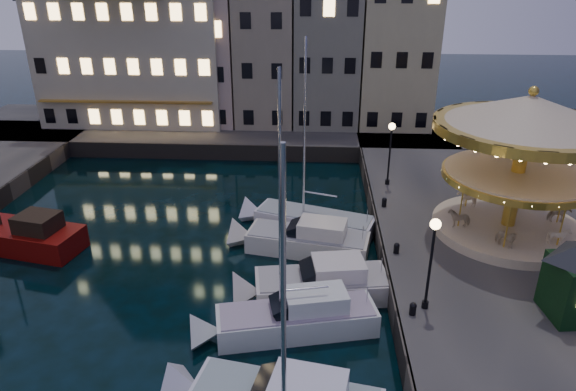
# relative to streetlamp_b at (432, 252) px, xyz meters

# --- Properties ---
(ground) EXTENTS (160.00, 160.00, 0.00)m
(ground) POSITION_rel_streetlamp_b_xyz_m (-7.20, -1.00, -4.02)
(ground) COLOR black
(ground) RESTS_ON ground
(quay_east) EXTENTS (16.00, 56.00, 1.30)m
(quay_east) POSITION_rel_streetlamp_b_xyz_m (6.80, 5.00, -3.37)
(quay_east) COLOR #474442
(quay_east) RESTS_ON ground
(quay_north) EXTENTS (44.00, 12.00, 1.30)m
(quay_north) POSITION_rel_streetlamp_b_xyz_m (-15.20, 27.00, -3.37)
(quay_north) COLOR #474442
(quay_north) RESTS_ON ground
(quaywall_e) EXTENTS (0.15, 44.00, 1.30)m
(quaywall_e) POSITION_rel_streetlamp_b_xyz_m (-1.20, 5.00, -3.37)
(quaywall_e) COLOR #47423A
(quaywall_e) RESTS_ON ground
(quaywall_n) EXTENTS (48.00, 0.15, 1.30)m
(quaywall_n) POSITION_rel_streetlamp_b_xyz_m (-13.20, 21.00, -3.37)
(quaywall_n) COLOR #47423A
(quaywall_n) RESTS_ON ground
(streetlamp_b) EXTENTS (0.44, 0.44, 4.17)m
(streetlamp_b) POSITION_rel_streetlamp_b_xyz_m (0.00, 0.00, 0.00)
(streetlamp_b) COLOR black
(streetlamp_b) RESTS_ON quay_east
(streetlamp_c) EXTENTS (0.44, 0.44, 4.17)m
(streetlamp_c) POSITION_rel_streetlamp_b_xyz_m (0.00, 13.50, 0.00)
(streetlamp_c) COLOR black
(streetlamp_c) RESTS_ON quay_east
(bollard_b) EXTENTS (0.30, 0.30, 0.57)m
(bollard_b) POSITION_rel_streetlamp_b_xyz_m (-0.60, -0.50, -2.41)
(bollard_b) COLOR black
(bollard_b) RESTS_ON quay_east
(bollard_c) EXTENTS (0.30, 0.30, 0.57)m
(bollard_c) POSITION_rel_streetlamp_b_xyz_m (-0.60, 4.50, -2.41)
(bollard_c) COLOR black
(bollard_c) RESTS_ON quay_east
(bollard_d) EXTENTS (0.30, 0.30, 0.57)m
(bollard_d) POSITION_rel_streetlamp_b_xyz_m (-0.60, 10.00, -2.41)
(bollard_d) COLOR black
(bollard_d) RESTS_ON quay_east
(townhouse_na) EXTENTS (5.50, 8.00, 12.80)m
(townhouse_na) POSITION_rel_streetlamp_b_xyz_m (-26.70, 29.00, 3.76)
(townhouse_na) COLOR gray
(townhouse_na) RESTS_ON quay_north
(townhouse_nb) EXTENTS (6.16, 8.00, 13.80)m
(townhouse_nb) POSITION_rel_streetlamp_b_xyz_m (-21.25, 29.00, 4.26)
(townhouse_nb) COLOR slate
(townhouse_nb) RESTS_ON quay_north
(townhouse_nc) EXTENTS (6.82, 8.00, 14.80)m
(townhouse_nc) POSITION_rel_streetlamp_b_xyz_m (-15.20, 29.00, 4.76)
(townhouse_nc) COLOR #B9A090
(townhouse_nc) RESTS_ON quay_north
(townhouse_nd) EXTENTS (5.50, 8.00, 15.80)m
(townhouse_nd) POSITION_rel_streetlamp_b_xyz_m (-9.45, 29.00, 5.26)
(townhouse_nd) COLOR gray
(townhouse_nd) RESTS_ON quay_north
(townhouse_ne) EXTENTS (6.16, 8.00, 12.80)m
(townhouse_ne) POSITION_rel_streetlamp_b_xyz_m (-4.00, 29.00, 3.76)
(townhouse_ne) COLOR slate
(townhouse_ne) RESTS_ON quay_north
(townhouse_nf) EXTENTS (6.82, 8.00, 13.80)m
(townhouse_nf) POSITION_rel_streetlamp_b_xyz_m (2.05, 29.00, 4.26)
(townhouse_nf) COLOR tan
(townhouse_nf) RESTS_ON quay_north
(hotel_corner) EXTENTS (17.60, 9.00, 16.80)m
(hotel_corner) POSITION_rel_streetlamp_b_xyz_m (-21.20, 29.00, 5.76)
(hotel_corner) COLOR beige
(hotel_corner) RESTS_ON quay_north
(motorboat_c) EXTENTS (7.93, 3.56, 10.49)m
(motorboat_c) POSITION_rel_streetlamp_b_xyz_m (-5.80, -0.34, -3.34)
(motorboat_c) COLOR silver
(motorboat_c) RESTS_ON ground
(motorboat_d) EXTENTS (7.43, 3.40, 2.15)m
(motorboat_d) POSITION_rel_streetlamp_b_xyz_m (-4.72, 2.34, -3.38)
(motorboat_d) COLOR silver
(motorboat_d) RESTS_ON ground
(motorboat_e) EXTENTS (7.75, 3.53, 2.15)m
(motorboat_e) POSITION_rel_streetlamp_b_xyz_m (-5.50, 6.70, -3.38)
(motorboat_e) COLOR beige
(motorboat_e) RESTS_ON ground
(motorboat_f) EXTENTS (8.00, 4.39, 10.73)m
(motorboat_f) POSITION_rel_streetlamp_b_xyz_m (-5.30, 9.29, -3.49)
(motorboat_f) COLOR silver
(motorboat_f) RESTS_ON ground
(red_fishing_boat) EXTENTS (7.58, 3.93, 5.87)m
(red_fishing_boat) POSITION_rel_streetlamp_b_xyz_m (-21.07, 6.10, -3.32)
(red_fishing_boat) COLOR #670806
(red_fishing_boat) RESTS_ON ground
(carousel) EXTENTS (9.06, 9.06, 7.93)m
(carousel) POSITION_rel_streetlamp_b_xyz_m (5.68, 7.10, 2.51)
(carousel) COLOR #CEB891
(carousel) RESTS_ON quay_east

